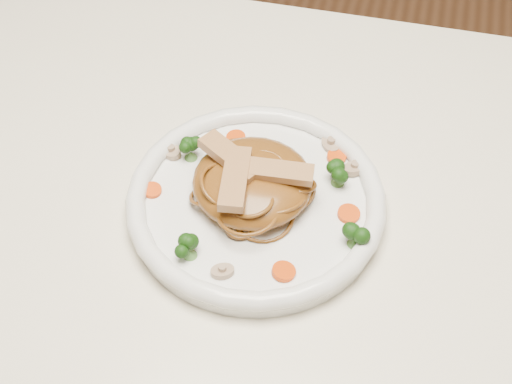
# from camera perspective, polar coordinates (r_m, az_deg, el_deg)

# --- Properties ---
(table) EXTENTS (1.20, 0.80, 0.75)m
(table) POSITION_cam_1_polar(r_m,az_deg,el_deg) (0.82, 0.06, -8.76)
(table) COLOR #F3E7CE
(table) RESTS_ON ground
(plate) EXTENTS (0.30, 0.30, 0.02)m
(plate) POSITION_cam_1_polar(r_m,az_deg,el_deg) (0.76, 0.00, -1.07)
(plate) COLOR white
(plate) RESTS_ON table
(noodle_mound) EXTENTS (0.15, 0.15, 0.04)m
(noodle_mound) POSITION_cam_1_polar(r_m,az_deg,el_deg) (0.75, -0.26, 0.78)
(noodle_mound) COLOR brown
(noodle_mound) RESTS_ON plate
(chicken_a) EXTENTS (0.07, 0.03, 0.01)m
(chicken_a) POSITION_cam_1_polar(r_m,az_deg,el_deg) (0.72, 1.78, 1.57)
(chicken_a) COLOR tan
(chicken_a) RESTS_ON noodle_mound
(chicken_b) EXTENTS (0.07, 0.06, 0.01)m
(chicken_b) POSITION_cam_1_polar(r_m,az_deg,el_deg) (0.74, -1.94, 2.70)
(chicken_b) COLOR tan
(chicken_b) RESTS_ON noodle_mound
(chicken_c) EXTENTS (0.03, 0.08, 0.01)m
(chicken_c) POSITION_cam_1_polar(r_m,az_deg,el_deg) (0.72, -1.60, 1.02)
(chicken_c) COLOR tan
(chicken_c) RESTS_ON noodle_mound
(broccoli_0) EXTENTS (0.03, 0.03, 0.03)m
(broccoli_0) POSITION_cam_1_polar(r_m,az_deg,el_deg) (0.76, 6.30, 1.46)
(broccoli_0) COLOR #183D0C
(broccoli_0) RESTS_ON plate
(broccoli_1) EXTENTS (0.04, 0.04, 0.03)m
(broccoli_1) POSITION_cam_1_polar(r_m,az_deg,el_deg) (0.78, -5.04, 3.43)
(broccoli_1) COLOR #183D0C
(broccoli_1) RESTS_ON plate
(broccoli_2) EXTENTS (0.02, 0.02, 0.03)m
(broccoli_2) POSITION_cam_1_polar(r_m,az_deg,el_deg) (0.70, -5.09, -4.17)
(broccoli_2) COLOR #183D0C
(broccoli_2) RESTS_ON plate
(broccoli_3) EXTENTS (0.03, 0.03, 0.03)m
(broccoli_3) POSITION_cam_1_polar(r_m,az_deg,el_deg) (0.71, 7.57, -3.25)
(broccoli_3) COLOR #183D0C
(broccoli_3) RESTS_ON plate
(carrot_0) EXTENTS (0.03, 0.03, 0.00)m
(carrot_0) POSITION_cam_1_polar(r_m,az_deg,el_deg) (0.79, 6.13, 2.65)
(carrot_0) COLOR #E34808
(carrot_0) RESTS_ON plate
(carrot_1) EXTENTS (0.02, 0.02, 0.00)m
(carrot_1) POSITION_cam_1_polar(r_m,az_deg,el_deg) (0.77, -7.88, 0.13)
(carrot_1) COLOR #E34808
(carrot_1) RESTS_ON plate
(carrot_2) EXTENTS (0.03, 0.03, 0.00)m
(carrot_2) POSITION_cam_1_polar(r_m,az_deg,el_deg) (0.74, 7.06, -1.66)
(carrot_2) COLOR #E34808
(carrot_2) RESTS_ON plate
(carrot_3) EXTENTS (0.03, 0.03, 0.00)m
(carrot_3) POSITION_cam_1_polar(r_m,az_deg,el_deg) (0.81, -1.54, 4.12)
(carrot_3) COLOR #E34808
(carrot_3) RESTS_ON plate
(carrot_4) EXTENTS (0.02, 0.02, 0.00)m
(carrot_4) POSITION_cam_1_polar(r_m,az_deg,el_deg) (0.70, 2.12, -6.05)
(carrot_4) COLOR #E34808
(carrot_4) RESTS_ON plate
(mushroom_0) EXTENTS (0.03, 0.03, 0.01)m
(mushroom_0) POSITION_cam_1_polar(r_m,az_deg,el_deg) (0.70, -2.57, -6.04)
(mushroom_0) COLOR tan
(mushroom_0) RESTS_ON plate
(mushroom_1) EXTENTS (0.04, 0.04, 0.01)m
(mushroom_1) POSITION_cam_1_polar(r_m,az_deg,el_deg) (0.78, 7.51, 1.82)
(mushroom_1) COLOR tan
(mushroom_1) RESTS_ON plate
(mushroom_2) EXTENTS (0.04, 0.04, 0.01)m
(mushroom_2) POSITION_cam_1_polar(r_m,az_deg,el_deg) (0.80, -6.45, 3.06)
(mushroom_2) COLOR tan
(mushroom_2) RESTS_ON plate
(mushroom_3) EXTENTS (0.04, 0.04, 0.01)m
(mushroom_3) POSITION_cam_1_polar(r_m,az_deg,el_deg) (0.81, 5.72, 3.65)
(mushroom_3) COLOR tan
(mushroom_3) RESTS_ON plate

